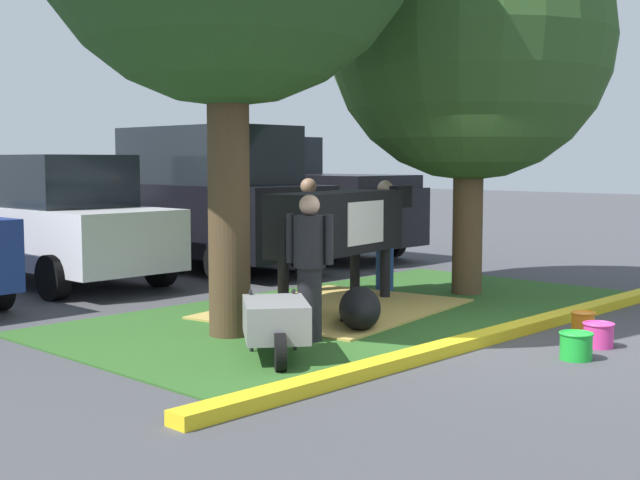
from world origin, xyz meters
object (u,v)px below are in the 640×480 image
at_px(person_handler, 308,232).
at_px(bucket_orange, 583,323).
at_px(person_visitor_near, 385,232).
at_px(hatchback_white, 58,221).
at_px(bucket_green, 576,345).
at_px(suv_black, 208,198).
at_px(shade_tree_right, 471,40).
at_px(wheelbarrow, 276,321).
at_px(bucket_pink, 599,334).
at_px(pickup_truck_black, 290,201).
at_px(cow_holstein, 341,223).
at_px(person_visitor_far, 310,264).
at_px(calf_lying, 360,308).

bearing_deg(person_handler, bucket_orange, -90.19).
relative_size(person_visitor_near, hatchback_white, 0.37).
height_order(bucket_green, suv_black, suv_black).
height_order(shade_tree_right, wheelbarrow, shade_tree_right).
height_order(person_visitor_near, hatchback_white, hatchback_white).
distance_m(bucket_pink, hatchback_white, 8.44).
bearing_deg(suv_black, person_handler, -103.08).
height_order(wheelbarrow, suv_black, suv_black).
xyz_separation_m(person_visitor_near, bucket_pink, (-1.36, -3.98, -0.75)).
xyz_separation_m(bucket_pink, pickup_truck_black, (3.88, 8.58, 0.98)).
bearing_deg(cow_holstein, shade_tree_right, -18.26).
relative_size(person_handler, bucket_orange, 6.17).
bearing_deg(bucket_orange, person_visitor_far, 141.18).
distance_m(cow_holstein, suv_black, 4.50).
bearing_deg(hatchback_white, bucket_orange, -75.81).
xyz_separation_m(bucket_pink, bucket_orange, (0.47, 0.41, 0.00)).
distance_m(person_visitor_far, bucket_green, 2.81).
bearing_deg(cow_holstein, person_visitor_far, -145.94).
distance_m(bucket_green, bucket_pink, 0.68).
bearing_deg(person_visitor_far, shade_tree_right, 9.48).
height_order(wheelbarrow, pickup_truck_black, pickup_truck_black).
xyz_separation_m(calf_lying, bucket_pink, (0.96, -2.45, -0.10)).
height_order(cow_holstein, bucket_green, cow_holstein).
bearing_deg(bucket_green, person_visitor_far, 117.12).
distance_m(calf_lying, bucket_pink, 2.63).
bearing_deg(wheelbarrow, pickup_truck_black, 44.91).
relative_size(person_visitor_far, hatchback_white, 0.36).
xyz_separation_m(shade_tree_right, hatchback_white, (-3.51, 5.28, -2.65)).
xyz_separation_m(person_visitor_near, suv_black, (-0.12, 3.97, 0.38)).
height_order(cow_holstein, wheelbarrow, cow_holstein).
bearing_deg(bucket_green, bucket_pink, 7.83).
relative_size(bucket_pink, bucket_orange, 1.20).
height_order(wheelbarrow, bucket_green, wheelbarrow).
bearing_deg(bucket_orange, pickup_truck_black, 67.31).
bearing_deg(person_visitor_far, wheelbarrow, -157.79).
distance_m(person_handler, bucket_orange, 4.36).
relative_size(calf_lying, suv_black, 0.26).
relative_size(calf_lying, person_visitor_far, 0.76).
height_order(calf_lying, bucket_green, calf_lying).
distance_m(bucket_pink, suv_black, 8.13).
distance_m(shade_tree_right, hatchback_white, 6.87).
height_order(person_visitor_far, hatchback_white, hatchback_white).
xyz_separation_m(person_handler, pickup_truck_black, (3.40, 3.88, 0.21)).
bearing_deg(calf_lying, hatchback_white, 95.45).
bearing_deg(bucket_orange, bucket_green, -156.33).
distance_m(cow_holstein, person_visitor_far, 2.35).
height_order(person_visitor_far, pickup_truck_black, pickup_truck_black).
xyz_separation_m(cow_holstein, person_handler, (0.46, 1.07, -0.20)).
bearing_deg(suv_black, hatchback_white, 173.79).
height_order(bucket_pink, hatchback_white, hatchback_white).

